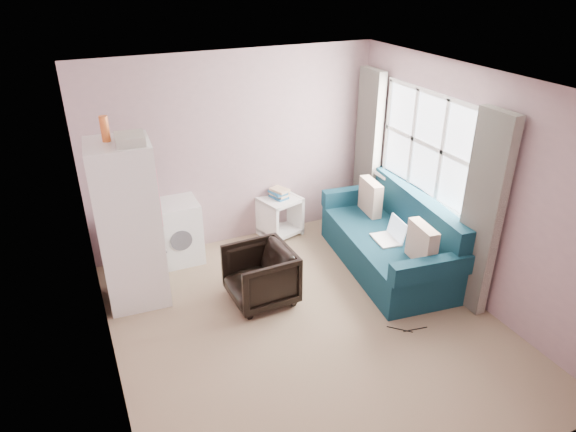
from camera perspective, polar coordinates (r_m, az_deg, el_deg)
name	(u,v)px	position (r m, az deg, el deg)	size (l,w,h in m)	color
room	(311,218)	(4.83, 2.58, -0.28)	(3.84, 4.24, 2.54)	#977E63
armchair	(260,273)	(5.68, -3.10, -6.36)	(0.68, 0.64, 0.70)	black
fridge	(129,224)	(5.67, -17.22, -0.85)	(0.69, 0.67, 2.09)	white
washing_machine	(176,229)	(6.55, -12.35, -1.46)	(0.57, 0.58, 0.80)	white
side_table	(279,213)	(7.03, -1.00, 0.36)	(0.62, 0.62, 0.68)	white
sofa	(392,242)	(6.41, 11.49, -2.82)	(1.19, 2.18, 0.93)	#0F3647
window_dressing	(417,178)	(6.32, 14.14, 4.17)	(0.17, 2.62, 2.18)	white
floor_cables	(408,329)	(5.58, 13.14, -12.16)	(0.38, 0.20, 0.01)	black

